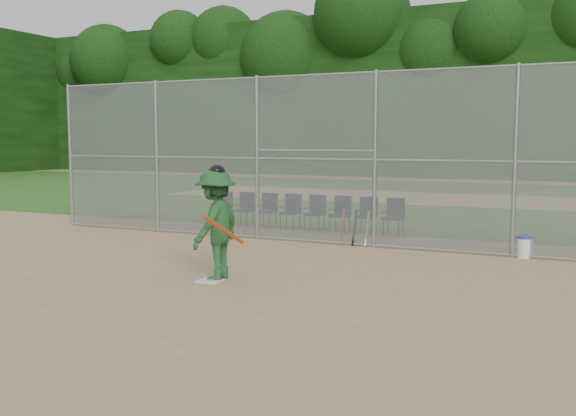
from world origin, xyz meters
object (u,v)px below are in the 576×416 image
at_px(batter_at_plate, 216,224).
at_px(chair_0, 221,208).
at_px(water_cooler, 524,246).
at_px(home_plate, 210,281).

bearing_deg(batter_at_plate, chair_0, 120.16).
relative_size(batter_at_plate, water_cooler, 4.41).
xyz_separation_m(batter_at_plate, water_cooler, (4.73, 4.53, -0.75)).
height_order(batter_at_plate, chair_0, batter_at_plate).
xyz_separation_m(home_plate, water_cooler, (4.74, 4.74, 0.22)).
relative_size(home_plate, batter_at_plate, 0.20).
distance_m(home_plate, water_cooler, 6.71).
bearing_deg(chair_0, water_cooler, -12.28).
height_order(home_plate, batter_at_plate, batter_at_plate).
distance_m(water_cooler, chair_0, 8.64).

